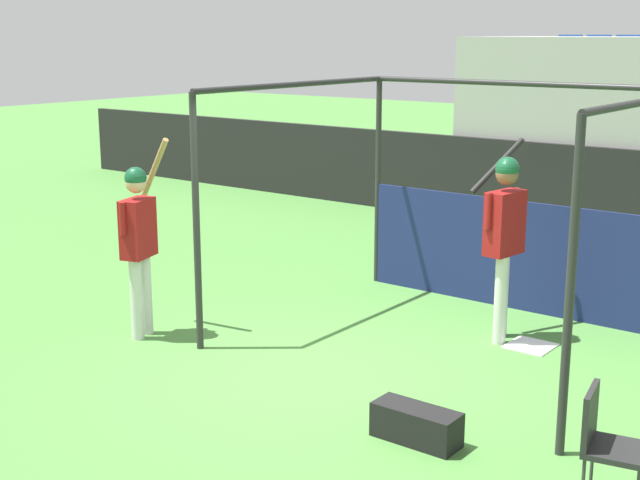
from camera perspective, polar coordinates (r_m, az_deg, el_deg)
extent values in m
plane|color=#477F38|center=(8.44, -0.14, -8.61)|extent=(60.00, 60.00, 0.00)
cube|color=black|center=(14.47, 17.67, 2.88)|extent=(24.00, 0.12, 1.41)
cube|color=navy|center=(15.52, 11.75, 6.70)|extent=(0.45, 0.40, 0.10)
cube|color=navy|center=(15.66, 12.08, 7.59)|extent=(0.45, 0.06, 0.40)
cube|color=navy|center=(15.29, 13.61, 6.51)|extent=(0.45, 0.40, 0.10)
cube|color=navy|center=(15.43, 13.93, 7.41)|extent=(0.45, 0.06, 0.40)
cube|color=navy|center=(15.08, 15.53, 6.32)|extent=(0.45, 0.40, 0.10)
cube|color=navy|center=(15.22, 15.84, 7.23)|extent=(0.45, 0.06, 0.40)
cube|color=navy|center=(14.88, 17.49, 6.11)|extent=(0.45, 0.40, 0.10)
cube|color=navy|center=(15.03, 17.79, 7.03)|extent=(0.45, 0.06, 0.40)
cube|color=navy|center=(14.71, 19.50, 5.88)|extent=(0.45, 0.40, 0.10)
cube|color=navy|center=(14.85, 19.79, 6.82)|extent=(0.45, 0.06, 0.40)
cube|color=navy|center=(16.21, 13.07, 8.32)|extent=(0.45, 0.40, 0.10)
cube|color=navy|center=(16.36, 13.38, 9.15)|extent=(0.45, 0.06, 0.40)
cube|color=navy|center=(15.99, 14.88, 8.16)|extent=(0.45, 0.40, 0.10)
cube|color=navy|center=(16.14, 15.18, 9.00)|extent=(0.45, 0.06, 0.40)
cube|color=navy|center=(15.78, 16.73, 7.98)|extent=(0.45, 0.40, 0.10)
cube|color=navy|center=(15.94, 17.02, 8.84)|extent=(0.45, 0.06, 0.40)
cube|color=navy|center=(15.60, 18.63, 7.80)|extent=(0.45, 0.40, 0.10)
cube|color=navy|center=(15.75, 18.91, 8.67)|extent=(0.45, 0.06, 0.40)
cube|color=navy|center=(16.91, 14.29, 9.80)|extent=(0.45, 0.40, 0.10)
cube|color=navy|center=(17.07, 14.58, 10.58)|extent=(0.45, 0.06, 0.40)
cube|color=navy|center=(16.70, 16.04, 9.66)|extent=(0.45, 0.40, 0.10)
cube|color=navy|center=(16.86, 16.33, 10.45)|extent=(0.45, 0.06, 0.40)
cube|color=navy|center=(16.51, 17.84, 9.51)|extent=(0.45, 0.40, 0.10)
cube|color=navy|center=(16.66, 18.11, 10.31)|extent=(0.45, 0.06, 0.40)
cube|color=navy|center=(16.33, 19.67, 9.34)|extent=(0.45, 0.40, 0.10)
cube|color=navy|center=(17.63, 15.43, 11.16)|extent=(0.45, 0.40, 0.10)
cube|color=navy|center=(17.79, 15.70, 11.89)|extent=(0.45, 0.06, 0.40)
cube|color=navy|center=(17.43, 17.13, 11.03)|extent=(0.45, 0.40, 0.10)
cube|color=navy|center=(17.59, 17.39, 11.78)|extent=(0.45, 0.06, 0.40)
cube|color=navy|center=(17.24, 18.86, 10.90)|extent=(0.45, 0.40, 0.10)
cube|color=navy|center=(17.41, 19.12, 11.65)|extent=(0.45, 0.06, 0.40)
cylinder|color=#282828|center=(8.84, -7.91, 1.01)|extent=(0.07, 0.07, 2.58)
cylinder|color=#282828|center=(6.74, 15.71, -3.18)|extent=(0.07, 0.07, 2.58)
cylinder|color=#282828|center=(11.27, 3.73, 3.72)|extent=(0.07, 0.07, 2.58)
cylinder|color=#282828|center=(9.84, -1.43, 9.93)|extent=(0.06, 3.20, 0.06)
cylinder|color=#282828|center=(10.19, 12.94, 9.72)|extent=(3.83, 0.06, 0.06)
cube|color=navy|center=(10.46, 12.36, -0.95)|extent=(3.76, 0.03, 1.27)
cube|color=white|center=(9.40, 13.32, -6.61)|extent=(0.44, 0.44, 0.02)
cylinder|color=silver|center=(9.28, 11.48, -3.82)|extent=(0.15, 0.15, 0.92)
cylinder|color=silver|center=(9.51, 11.56, -3.42)|extent=(0.15, 0.15, 0.92)
cube|color=maroon|center=(9.20, 11.74, 1.08)|extent=(0.28, 0.48, 0.65)
sphere|color=brown|center=(9.12, 11.89, 4.16)|extent=(0.23, 0.23, 0.23)
sphere|color=#144C2D|center=(9.11, 11.90, 4.49)|extent=(0.24, 0.24, 0.24)
cylinder|color=maroon|center=(9.01, 10.74, 1.82)|extent=(0.08, 0.08, 0.36)
cylinder|color=maroon|center=(9.39, 12.38, 2.20)|extent=(0.08, 0.08, 0.36)
cylinder|color=black|center=(9.49, 11.28, 4.68)|extent=(0.29, 0.73, 0.55)
sphere|color=black|center=(9.29, 12.77, 2.88)|extent=(0.08, 0.08, 0.08)
cylinder|color=silver|center=(9.44, -11.66, -3.73)|extent=(0.16, 0.16, 0.86)
cylinder|color=silver|center=(9.59, -11.10, -3.44)|extent=(0.16, 0.16, 0.86)
cube|color=maroon|center=(9.33, -11.58, 0.75)|extent=(0.33, 0.45, 0.61)
sphere|color=tan|center=(9.25, -11.71, 3.61)|extent=(0.22, 0.22, 0.22)
sphere|color=#144C2D|center=(9.24, -11.72, 3.91)|extent=(0.23, 0.23, 0.23)
cylinder|color=maroon|center=(9.15, -12.51, 1.34)|extent=(0.09, 0.09, 0.34)
cylinder|color=maroon|center=(9.50, -11.16, 1.83)|extent=(0.09, 0.09, 0.34)
cylinder|color=#AD7F4C|center=(9.52, -10.62, 4.34)|extent=(0.55, 0.13, 0.74)
sphere|color=#AD7F4C|center=(9.45, -11.77, 2.04)|extent=(0.08, 0.08, 0.08)
cube|color=black|center=(6.34, 18.42, -12.64)|extent=(0.47, 0.47, 0.04)
cube|color=black|center=(6.28, 16.91, -10.78)|extent=(0.12, 0.40, 0.40)
cylinder|color=#333333|center=(6.60, 17.00, -13.57)|extent=(0.02, 0.02, 0.44)
cube|color=black|center=(7.14, 6.18, -11.66)|extent=(0.70, 0.28, 0.28)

